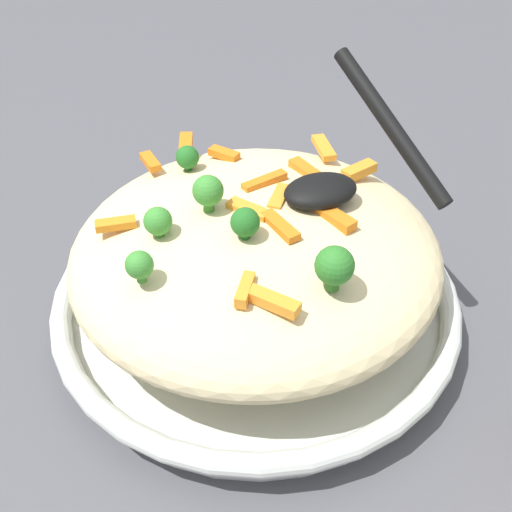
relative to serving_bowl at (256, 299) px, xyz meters
The scene contains 24 objects.
ground_plane 0.02m from the serving_bowl, ahead, with size 2.40×2.40×0.00m, color #4C4C51.
serving_bowl is the anchor object (origin of this frame).
pasta_mound 0.05m from the serving_bowl, ahead, with size 0.28×0.27×0.08m, color beige.
carrot_piece_0 0.14m from the serving_bowl, 144.15° to the right, with size 0.04×0.01×0.01m, color orange.
carrot_piece_1 0.13m from the serving_bowl, 17.49° to the right, with size 0.03×0.01×0.01m, color orange.
carrot_piece_2 0.12m from the serving_bowl, 61.50° to the left, with size 0.03×0.01×0.01m, color orange.
carrot_piece_3 0.14m from the serving_bowl, 81.80° to the right, with size 0.04×0.01×0.01m, color orange.
carrot_piece_4 0.09m from the serving_bowl, 27.72° to the left, with size 0.03×0.01×0.01m, color orange.
carrot_piece_5 0.09m from the serving_bowl, 103.86° to the left, with size 0.04×0.01×0.01m, color orange.
carrot_piece_6 0.10m from the serving_bowl, 151.22° to the left, with size 0.04×0.01×0.01m, color orange.
carrot_piece_7 0.10m from the serving_bowl, 124.01° to the right, with size 0.04×0.01×0.01m, color orange.
carrot_piece_8 0.09m from the serving_bowl, 160.56° to the right, with size 0.03×0.01×0.01m, color orange.
carrot_piece_9 0.14m from the serving_bowl, 64.07° to the right, with size 0.03×0.01×0.01m, color orange.
carrot_piece_10 0.12m from the serving_bowl, 96.38° to the right, with size 0.03×0.01×0.01m, color orange.
carrot_piece_11 0.12m from the serving_bowl, 73.10° to the left, with size 0.03×0.01×0.01m, color orange.
carrot_piece_12 0.13m from the serving_bowl, 168.20° to the right, with size 0.03×0.01×0.01m, color orange.
carrot_piece_13 0.11m from the serving_bowl, 153.00° to the right, with size 0.04×0.01×0.01m, color orange.
broccoli_floret_0 0.12m from the serving_bowl, ahead, with size 0.02×0.02×0.02m.
broccoli_floret_1 0.13m from the serving_bowl, 74.10° to the right, with size 0.02×0.02×0.02m.
broccoli_floret_2 0.13m from the serving_bowl, 99.41° to the left, with size 0.02×0.02×0.03m.
broccoli_floret_3 0.11m from the serving_bowl, 24.44° to the right, with size 0.02×0.02×0.03m.
broccoli_floret_4 0.11m from the serving_bowl, 53.13° to the left, with size 0.02×0.02×0.03m.
broccoli_floret_5 0.14m from the serving_bowl, 19.00° to the left, with size 0.02×0.02×0.02m.
serving_spoon 0.13m from the serving_bowl, behind, with size 0.11×0.13×0.08m.
Camera 1 is at (0.14, 0.32, 0.36)m, focal length 41.85 mm.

